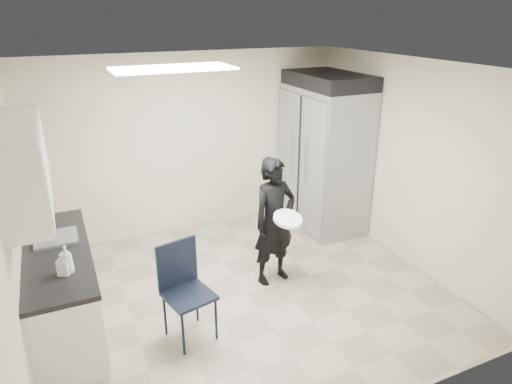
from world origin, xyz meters
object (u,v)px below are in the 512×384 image
folding_chair (189,296)px  man_tuxedo (274,222)px  lower_counter (63,292)px  commercial_fridge (324,159)px

folding_chair → man_tuxedo: size_ratio=0.63×
lower_counter → commercial_fridge: 3.98m
commercial_fridge → folding_chair: size_ratio=2.13×
lower_counter → man_tuxedo: size_ratio=1.21×
commercial_fridge → man_tuxedo: 1.82m
commercial_fridge → man_tuxedo: commercial_fridge is taller
folding_chair → lower_counter: bearing=135.4°
man_tuxedo → folding_chair: bearing=-163.6°
commercial_fridge → man_tuxedo: bearing=-140.8°
lower_counter → folding_chair: 1.33m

